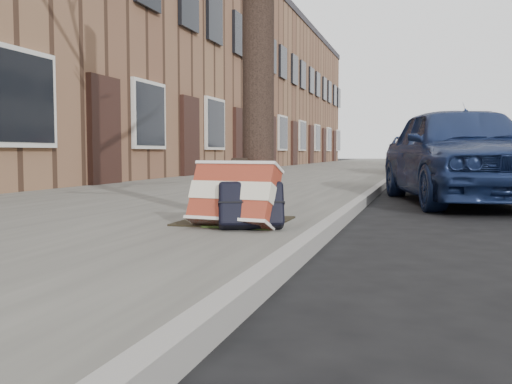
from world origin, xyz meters
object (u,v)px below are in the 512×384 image
(suitcase_red, at_px, (234,195))
(car_near_front, at_px, (460,153))
(suitcase_navy, at_px, (251,204))
(car_near_mid, at_px, (432,151))

(suitcase_red, xyz_separation_m, car_near_front, (1.88, 4.28, 0.32))
(suitcase_navy, distance_m, car_near_mid, 13.43)
(suitcase_red, height_order, suitcase_navy, suitcase_red)
(car_near_front, bearing_deg, car_near_mid, 78.82)
(car_near_front, distance_m, car_near_mid, 9.02)
(suitcase_red, distance_m, car_near_mid, 13.40)
(suitcase_red, bearing_deg, suitcase_navy, -8.79)
(suitcase_navy, relative_size, car_near_front, 0.12)
(car_near_mid, bearing_deg, suitcase_red, -88.01)
(suitcase_navy, bearing_deg, car_near_front, 48.45)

